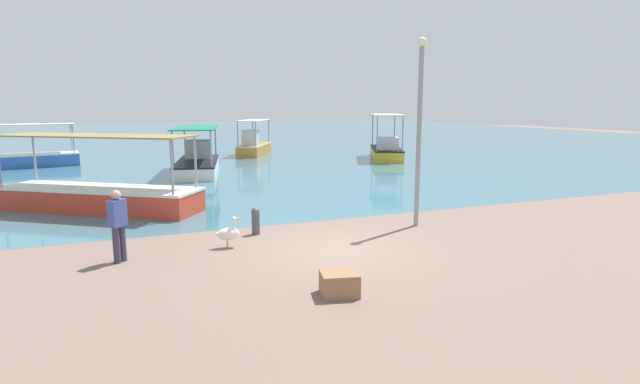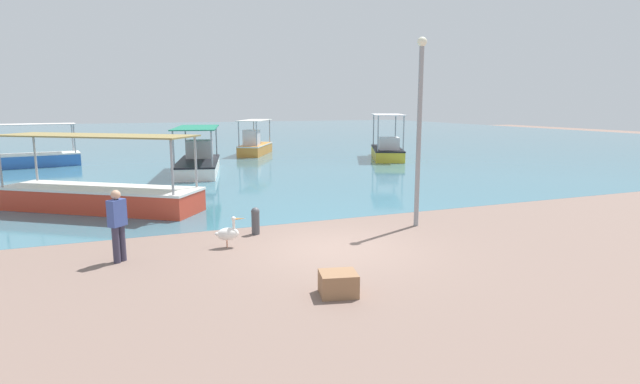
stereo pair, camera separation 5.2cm
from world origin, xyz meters
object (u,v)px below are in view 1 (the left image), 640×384
fishing_boat_center (254,146)px  pelican (228,233)px  fishing_boat_outer (386,149)px  mooring_bollard (256,220)px  fisherman_standing (118,224)px  lamp_post (419,122)px  fishing_boat_near_right (23,158)px  fishing_boat_far_right (198,161)px  cargo_crate (339,284)px  fishing_boat_far_left (100,194)px

fishing_boat_center → pelican: (-6.58, -22.96, -0.27)m
fishing_boat_center → fishing_boat_outer: fishing_boat_outer is taller
mooring_bollard → fisherman_standing: bearing=-160.4°
fishing_boat_outer → pelican: (-14.12, -16.98, -0.26)m
fishing_boat_outer → lamp_post: (-8.40, -16.76, 2.47)m
fishing_boat_near_right → fishing_boat_center: size_ratio=1.22×
fishing_boat_near_right → mooring_bollard: (8.67, -19.83, -0.13)m
fishing_boat_far_right → mooring_bollard: (-0.40, -13.68, -0.20)m
fishing_boat_near_right → pelican: fishing_boat_near_right is taller
fishing_boat_center → fishing_boat_outer: (7.54, -5.98, -0.02)m
fishing_boat_outer → cargo_crate: (-12.80, -20.96, -0.41)m
fishing_boat_outer → fishing_boat_far_right: (-12.74, -2.27, -0.03)m
pelican → cargo_crate: bearing=-71.7°
fishing_boat_far_left → cargo_crate: size_ratio=9.66×
mooring_bollard → fishing_boat_center: bearing=75.7°
pelican → cargo_crate: pelican is taller
pelican → fisherman_standing: 2.64m
fishing_boat_far_right → fisherman_standing: (-3.95, -14.94, 0.30)m
fishing_boat_near_right → cargo_crate: size_ratio=8.62×
fishing_boat_far_right → fishing_boat_near_right: bearing=145.8°
fishing_boat_outer → fishing_boat_far_right: 12.94m
fishing_boat_far_right → fisherman_standing: 15.46m
fishing_boat_center → mooring_bollard: 22.63m
fishing_boat_near_right → lamp_post: bearing=-57.0°
fishing_boat_outer → pelican: bearing=-129.7°
fishing_boat_center → fishing_boat_near_right: bearing=-171.6°
fishing_boat_outer → fishing_boat_far_left: size_ratio=0.87×
fishing_boat_near_right → fishing_boat_far_right: fishing_boat_near_right is taller
fishing_boat_outer → cargo_crate: bearing=-121.4°
fishing_boat_near_right → fisherman_standing: size_ratio=3.59×
lamp_post → fisherman_standing: (-8.29, -0.46, -2.19)m
fishing_boat_outer → cargo_crate: size_ratio=8.39×
fishing_boat_center → fishing_boat_far_left: 19.42m
mooring_bollard → fishing_boat_outer: bearing=50.5°
fishing_boat_outer → mooring_bollard: bearing=-129.5°
fishing_boat_far_right → cargo_crate: bearing=-90.2°
fishing_boat_far_left → fisherman_standing: bearing=-84.7°
fishing_boat_near_right → fishing_boat_outer: size_ratio=1.03×
fishing_boat_far_left → pelican: (3.17, -6.16, -0.18)m
fishing_boat_center → mooring_bollard: size_ratio=6.47×
fishing_boat_center → fisherman_standing: size_ratio=2.95×
fishing_boat_far_left → lamp_post: lamp_post is taller
fishing_boat_near_right → pelican: size_ratio=7.53×
fishing_boat_center → fishing_boat_far_left: bearing=-120.1°
fishing_boat_near_right → fisherman_standing: fishing_boat_near_right is taller
fishing_boat_center → fishing_boat_far_left: size_ratio=0.73×
mooring_bollard → fishing_boat_far_left: bearing=129.0°
fishing_boat_near_right → mooring_bollard: 21.64m
fishing_boat_center → lamp_post: 22.88m
fishing_boat_far_left → mooring_bollard: size_ratio=8.84×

